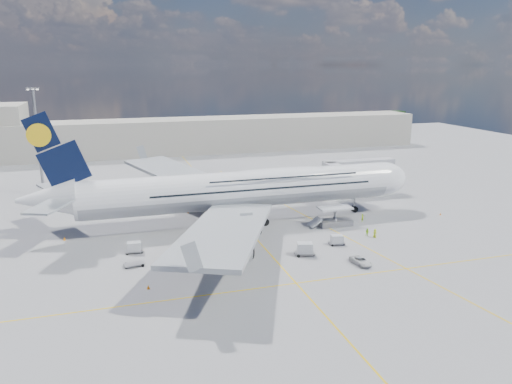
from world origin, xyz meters
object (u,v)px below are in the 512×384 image
object	(u,v)px
dolly_back	(134,247)
cone_wing_right_outer	(148,287)
crew_loader	(367,232)
cone_wing_left_inner	(188,212)
crew_tug	(221,242)
dolly_row_b	(204,239)
airliner	(242,189)
dolly_nose_near	(337,240)
dolly_row_c	(227,238)
jet_bridge	(352,169)
cone_tail	(64,239)
dolly_row_a	(134,264)
light_mast	(38,140)
catering_truck_outer	(168,183)
cone_nose	(440,214)
crew_wing	(208,250)
cone_wing_left_outer	(179,193)
dolly_nose_far	(305,249)
cone_wing_right_inner	(245,254)
crew_nose	(362,218)
service_van	(361,261)
cargo_loader	(334,219)
baggage_tug	(214,259)
crew_van	(375,233)
catering_truck_inner	(176,194)

from	to	relation	value
dolly_back	cone_wing_right_outer	xyz separation A→B (m)	(1.00, -14.75, -0.73)
crew_loader	cone_wing_left_inner	bearing A→B (deg)	178.80
cone_wing_right_outer	crew_tug	bearing A→B (deg)	44.20
dolly_row_b	cone_wing_left_inner	distance (m)	17.71
airliner	dolly_nose_near	size ratio (longest dim) A/B	27.15
airliner	dolly_row_c	size ratio (longest dim) A/B	22.95
jet_bridge	cone_tail	world-z (taller)	jet_bridge
dolly_row_a	cone_wing_right_outer	xyz separation A→B (m)	(1.38, -8.89, -0.07)
light_mast	crew_tug	xyz separation A→B (m)	(32.90, -47.64, -12.21)
catering_truck_outer	cone_nose	distance (m)	63.87
dolly_row_b	crew_wing	world-z (taller)	crew_wing
light_mast	crew_wing	bearing A→B (deg)	-59.52
light_mast	dolly_row_a	world-z (taller)	light_mast
cone_wing_left_outer	dolly_nose_far	bearing A→B (deg)	-73.18
cone_wing_right_inner	airliner	bearing A→B (deg)	76.07
crew_nose	cone_wing_right_inner	bearing A→B (deg)	175.38
service_van	crew_loader	bearing A→B (deg)	51.01
dolly_row_c	cone_nose	bearing A→B (deg)	-15.84
service_van	crew_loader	size ratio (longest dim) A/B	2.82
dolly_row_a	crew_wing	size ratio (longest dim) A/B	1.75
cargo_loader	dolly_row_a	world-z (taller)	cargo_loader
baggage_tug	crew_tug	distance (m)	7.52
dolly_row_b	airliner	bearing A→B (deg)	56.78
cargo_loader	light_mast	distance (m)	71.72
cone_wing_left_inner	baggage_tug	bearing A→B (deg)	-91.40
cone_wing_left_inner	cone_wing_right_inner	bearing A→B (deg)	-79.28
catering_truck_outer	crew_tug	xyz separation A→B (m)	(3.54, -42.55, -0.99)
jet_bridge	cone_wing_right_outer	xyz separation A→B (m)	(-50.33, -36.64, -6.56)
jet_bridge	crew_wing	size ratio (longest dim) A/B	9.69
jet_bridge	dolly_nose_far	world-z (taller)	jet_bridge
service_van	dolly_nose_far	bearing A→B (deg)	132.23
crew_nose	crew_van	size ratio (longest dim) A/B	0.98
crew_wing	cone_wing_right_inner	bearing A→B (deg)	-89.62
cone_tail	light_mast	bearing A→B (deg)	100.86
crew_tug	dolly_row_c	bearing A→B (deg)	19.34
cone_wing_right_outer	dolly_nose_far	bearing A→B (deg)	12.00
dolly_nose_far	service_van	bearing A→B (deg)	-25.23
crew_wing	baggage_tug	bearing A→B (deg)	-161.30
cone_nose	cone_wing_left_outer	size ratio (longest dim) A/B	0.84
cone_wing_left_outer	cone_wing_left_inner	bearing A→B (deg)	-91.88
cargo_loader	light_mast	xyz separation A→B (m)	(-56.82, 42.11, 11.95)
jet_bridge	dolly_nose_near	distance (m)	33.54
catering_truck_inner	service_van	xyz separation A→B (m)	(22.53, -45.24, -1.31)
cone_tail	crew_wing	bearing A→B (deg)	-32.89
crew_nose	crew_tug	world-z (taller)	crew_tug
dolly_nose_far	cone_nose	xyz separation A→B (m)	(35.87, 12.83, -0.91)
crew_loader	cone_nose	world-z (taller)	crew_loader
dolly_row_b	crew_nose	size ratio (longest dim) A/B	2.12
cone_tail	cone_wing_left_outer	bearing A→B (deg)	47.60
crew_van	cone_tail	world-z (taller)	crew_van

